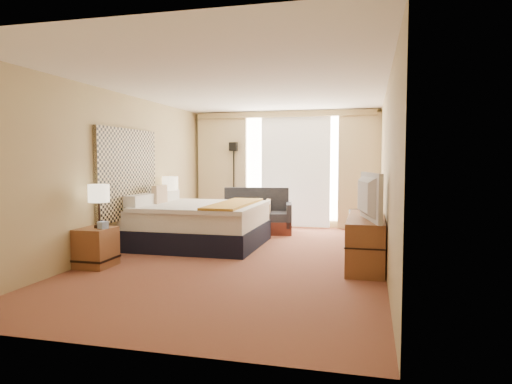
% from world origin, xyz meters
% --- Properties ---
extents(floor, '(4.20, 7.00, 0.02)m').
position_xyz_m(floor, '(0.00, 0.00, 0.00)').
color(floor, maroon).
rests_on(floor, ground).
extents(ceiling, '(4.20, 7.00, 0.02)m').
position_xyz_m(ceiling, '(0.00, 0.00, 2.60)').
color(ceiling, white).
rests_on(ceiling, wall_back).
extents(wall_back, '(4.20, 0.02, 2.60)m').
position_xyz_m(wall_back, '(0.00, 3.50, 1.30)').
color(wall_back, tan).
rests_on(wall_back, ground).
extents(wall_front, '(4.20, 0.02, 2.60)m').
position_xyz_m(wall_front, '(0.00, -3.50, 1.30)').
color(wall_front, tan).
rests_on(wall_front, ground).
extents(wall_left, '(0.02, 7.00, 2.60)m').
position_xyz_m(wall_left, '(-2.10, 0.00, 1.30)').
color(wall_left, tan).
rests_on(wall_left, ground).
extents(wall_right, '(0.02, 7.00, 2.60)m').
position_xyz_m(wall_right, '(2.10, 0.00, 1.30)').
color(wall_right, tan).
rests_on(wall_right, ground).
extents(headboard, '(0.06, 1.85, 1.50)m').
position_xyz_m(headboard, '(-2.06, 0.20, 1.28)').
color(headboard, black).
rests_on(headboard, wall_left).
extents(nightstand_left, '(0.45, 0.52, 0.55)m').
position_xyz_m(nightstand_left, '(-1.87, -1.05, 0.28)').
color(nightstand_left, brown).
rests_on(nightstand_left, floor).
extents(nightstand_right, '(0.45, 0.52, 0.55)m').
position_xyz_m(nightstand_right, '(-1.87, 1.45, 0.28)').
color(nightstand_right, brown).
rests_on(nightstand_right, floor).
extents(media_dresser, '(0.50, 1.80, 0.70)m').
position_xyz_m(media_dresser, '(1.83, 0.00, 0.35)').
color(media_dresser, brown).
rests_on(media_dresser, floor).
extents(window, '(2.30, 0.02, 2.30)m').
position_xyz_m(window, '(0.25, 3.47, 1.32)').
color(window, white).
rests_on(window, wall_back).
extents(curtains, '(4.12, 0.19, 2.56)m').
position_xyz_m(curtains, '(-0.00, 3.39, 1.41)').
color(curtains, beige).
rests_on(curtains, floor).
extents(bed, '(2.17, 1.99, 1.06)m').
position_xyz_m(bed, '(-1.06, 0.85, 0.39)').
color(bed, black).
rests_on(bed, floor).
extents(loveseat, '(1.60, 1.06, 0.92)m').
position_xyz_m(loveseat, '(-0.42, 2.49, 0.31)').
color(loveseat, '#582319').
rests_on(loveseat, floor).
extents(floor_lamp, '(0.24, 0.24, 1.91)m').
position_xyz_m(floor_lamp, '(-1.15, 3.30, 1.35)').
color(floor_lamp, black).
rests_on(floor_lamp, floor).
extents(desk_chair, '(0.56, 0.56, 1.15)m').
position_xyz_m(desk_chair, '(1.81, 1.97, 0.51)').
color(desk_chair, black).
rests_on(desk_chair, floor).
extents(lamp_left, '(0.29, 0.29, 0.62)m').
position_xyz_m(lamp_left, '(-1.83, -1.02, 1.03)').
color(lamp_left, black).
rests_on(lamp_left, nightstand_left).
extents(lamp_right, '(0.30, 0.30, 0.64)m').
position_xyz_m(lamp_right, '(-1.90, 1.50, 1.04)').
color(lamp_right, black).
rests_on(lamp_right, nightstand_right).
extents(tissue_box, '(0.14, 0.14, 0.10)m').
position_xyz_m(tissue_box, '(-1.74, -1.06, 0.60)').
color(tissue_box, '#99B7ED').
rests_on(tissue_box, nightstand_left).
extents(telephone, '(0.20, 0.18, 0.07)m').
position_xyz_m(telephone, '(-1.78, 1.60, 0.58)').
color(telephone, black).
rests_on(telephone, nightstand_right).
extents(television, '(0.38, 1.12, 0.64)m').
position_xyz_m(television, '(1.78, -0.41, 1.02)').
color(television, black).
rests_on(television, media_dresser).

